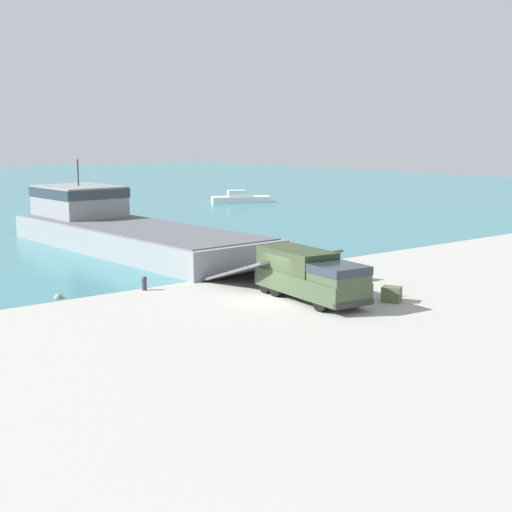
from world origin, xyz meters
TOP-DOWN VIEW (x-y plane):
  - ground_plane at (0.00, 0.00)m, footprint 240.00×240.00m
  - landing_craft at (2.71, 23.01)m, footprint 9.80×34.19m
  - military_truck at (1.84, -1.74)m, footprint 3.44×8.17m
  - soldier_on_ramp at (5.03, -3.21)m, footprint 0.50×0.45m
  - moored_boat_b at (35.48, 49.53)m, footprint 8.53×6.25m
  - mooring_bollard at (-4.31, 6.58)m, footprint 0.34×0.34m
  - cargo_crate at (5.26, -4.87)m, footprint 1.26×1.33m
  - shoreline_rock_a at (-9.37, 7.74)m, footprint 0.55×0.55m
  - shoreline_rock_b at (8.24, 8.31)m, footprint 0.93×0.93m

SIDE VIEW (x-z plane):
  - ground_plane at x=0.00m, z-range 0.00..0.00m
  - shoreline_rock_a at x=-9.37m, z-range -0.27..0.27m
  - shoreline_rock_b at x=8.24m, z-range -0.47..0.47m
  - cargo_crate at x=5.26m, z-range 0.00..0.87m
  - mooring_bollard at x=-4.31m, z-range 0.04..0.90m
  - moored_boat_b at x=35.48m, z-range -0.29..1.44m
  - soldier_on_ramp at x=5.03m, z-range 0.13..1.85m
  - military_truck at x=1.84m, z-range 0.10..2.92m
  - landing_craft at x=2.71m, z-range -1.92..5.31m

